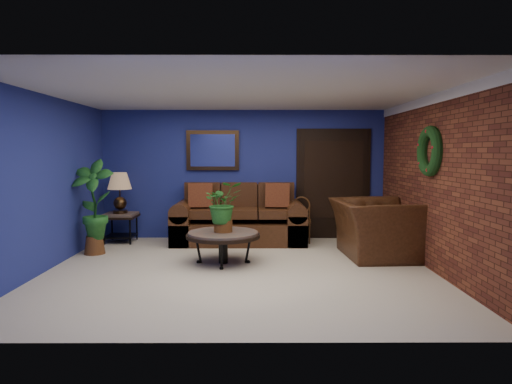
{
  "coord_description": "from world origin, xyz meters",
  "views": [
    {
      "loc": [
        0.2,
        -6.41,
        1.69
      ],
      "look_at": [
        0.23,
        0.55,
        1.08
      ],
      "focal_mm": 32.0,
      "sensor_mm": 36.0,
      "label": 1
    }
  ],
  "objects_px": {
    "end_table": "(121,220)",
    "table_lamp": "(120,188)",
    "side_chair": "(301,216)",
    "armchair": "(375,229)",
    "sofa": "(239,223)",
    "coffee_table": "(223,236)"
  },
  "relations": [
    {
      "from": "sofa",
      "to": "coffee_table",
      "type": "distance_m",
      "value": 1.68
    },
    {
      "from": "coffee_table",
      "to": "side_chair",
      "type": "xyz_separation_m",
      "value": [
        1.36,
        1.69,
        0.06
      ]
    },
    {
      "from": "sofa",
      "to": "armchair",
      "type": "height_order",
      "value": "sofa"
    },
    {
      "from": "table_lamp",
      "to": "armchair",
      "type": "height_order",
      "value": "table_lamp"
    },
    {
      "from": "coffee_table",
      "to": "armchair",
      "type": "distance_m",
      "value": 2.45
    },
    {
      "from": "sofa",
      "to": "table_lamp",
      "type": "distance_m",
      "value": 2.32
    },
    {
      "from": "sofa",
      "to": "coffee_table",
      "type": "height_order",
      "value": "sofa"
    },
    {
      "from": "side_chair",
      "to": "armchair",
      "type": "distance_m",
      "value": 1.65
    },
    {
      "from": "table_lamp",
      "to": "side_chair",
      "type": "distance_m",
      "value": 3.44
    },
    {
      "from": "side_chair",
      "to": "armchair",
      "type": "height_order",
      "value": "armchair"
    },
    {
      "from": "table_lamp",
      "to": "side_chair",
      "type": "relative_size",
      "value": 0.87
    },
    {
      "from": "sofa",
      "to": "coffee_table",
      "type": "bearing_deg",
      "value": -96.51
    },
    {
      "from": "side_chair",
      "to": "coffee_table",
      "type": "bearing_deg",
      "value": -122.66
    },
    {
      "from": "side_chair",
      "to": "armchair",
      "type": "xyz_separation_m",
      "value": [
        1.06,
        -1.27,
        -0.02
      ]
    },
    {
      "from": "end_table",
      "to": "side_chair",
      "type": "relative_size",
      "value": 0.71
    },
    {
      "from": "end_table",
      "to": "side_chair",
      "type": "bearing_deg",
      "value": 1.05
    },
    {
      "from": "sofa",
      "to": "armchair",
      "type": "bearing_deg",
      "value": -29.31
    },
    {
      "from": "end_table",
      "to": "table_lamp",
      "type": "xyz_separation_m",
      "value": [
        -0.0,
        0.0,
        0.6
      ]
    },
    {
      "from": "end_table",
      "to": "side_chair",
      "type": "distance_m",
      "value": 3.4
    },
    {
      "from": "end_table",
      "to": "table_lamp",
      "type": "distance_m",
      "value": 0.6
    },
    {
      "from": "table_lamp",
      "to": "side_chair",
      "type": "xyz_separation_m",
      "value": [
        3.39,
        0.06,
        -0.55
      ]
    },
    {
      "from": "side_chair",
      "to": "end_table",
      "type": "bearing_deg",
      "value": -172.74
    }
  ]
}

